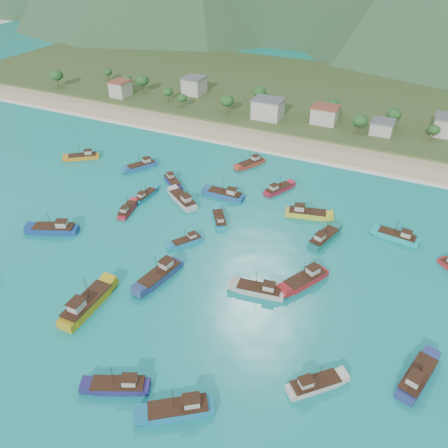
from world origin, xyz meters
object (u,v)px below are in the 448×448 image
at_px(boat_24, 183,200).
at_px(boat_30, 142,166).
at_px(boat_12, 173,182).
at_px(boat_26, 220,220).
at_px(boat_7, 417,378).
at_px(boat_32, 145,196).
at_px(boat_18, 323,238).
at_px(boat_6, 55,229).
at_px(boat_11, 180,409).
at_px(boat_20, 278,190).
at_px(boat_13, 83,157).
at_px(boat_31, 251,163).
at_px(boat_29, 397,237).
at_px(boat_27, 187,241).
at_px(boat_2, 127,210).
at_px(boat_4, 119,386).
at_px(boat_16, 314,385).
at_px(boat_1, 86,305).
at_px(boat_28, 260,290).
at_px(boat_22, 225,195).
at_px(boat_15, 305,279).
at_px(boat_14, 306,214).
at_px(boat_5, 160,275).

bearing_deg(boat_24, boat_30, 92.90).
height_order(boat_12, boat_26, boat_12).
distance_m(boat_26, boat_30, 41.34).
bearing_deg(boat_7, boat_32, 174.02).
bearing_deg(boat_18, boat_6, -141.69).
relative_size(boat_11, boat_32, 1.28).
bearing_deg(boat_20, boat_13, -147.30).
xyz_separation_m(boat_20, boat_31, (-14.03, 12.74, 0.05)).
bearing_deg(boat_11, boat_32, 3.25).
bearing_deg(boat_6, boat_29, -89.78).
bearing_deg(boat_13, boat_12, -130.37).
height_order(boat_11, boat_29, boat_11).
bearing_deg(boat_31, boat_27, 118.78).
height_order(boat_2, boat_4, boat_4).
distance_m(boat_16, boat_26, 54.38).
xyz_separation_m(boat_2, boat_7, (78.95, -23.56, 0.28)).
height_order(boat_1, boat_24, boat_1).
height_order(boat_28, boat_31, boat_28).
relative_size(boat_11, boat_22, 0.99).
relative_size(boat_30, boat_31, 1.00).
height_order(boat_15, boat_18, boat_15).
relative_size(boat_7, boat_30, 1.13).
relative_size(boat_12, boat_15, 0.75).
bearing_deg(boat_18, boat_32, -162.27).
relative_size(boat_15, boat_26, 1.31).
bearing_deg(boat_16, boat_28, 179.37).
xyz_separation_m(boat_13, boat_26, (59.51, -14.73, -0.14)).
bearing_deg(boat_11, boat_29, -56.74).
bearing_deg(boat_14, boat_26, -71.30).
xyz_separation_m(boat_24, boat_28, (34.05, -25.65, -0.09)).
bearing_deg(boat_15, boat_11, 105.17).
bearing_deg(boat_11, boat_5, 2.36).
xyz_separation_m(boat_12, boat_30, (-14.69, 4.79, 0.12)).
distance_m(boat_12, boat_14, 43.20).
bearing_deg(boat_5, boat_4, 118.54).
relative_size(boat_13, boat_32, 1.17).
bearing_deg(boat_28, boat_5, 94.24).
height_order(boat_7, boat_20, boat_7).
bearing_deg(boat_15, boat_12, 0.85).
bearing_deg(boat_31, boat_22, 119.16).
height_order(boat_6, boat_32, boat_6).
relative_size(boat_2, boat_7, 0.77).
relative_size(boat_5, boat_12, 1.42).
relative_size(boat_15, boat_24, 1.02).
relative_size(boat_6, boat_27, 1.49).
bearing_deg(boat_11, boat_22, -16.17).
xyz_separation_m(boat_20, boat_22, (-12.93, -9.82, 0.15)).
relative_size(boat_6, boat_12, 1.38).
xyz_separation_m(boat_29, boat_30, (-82.05, 5.36, -0.01)).
height_order(boat_6, boat_7, boat_6).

